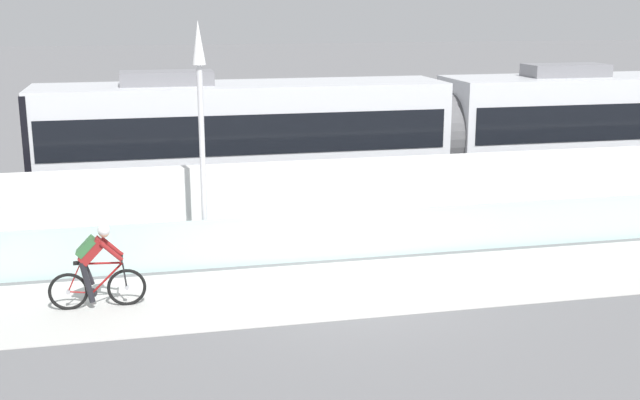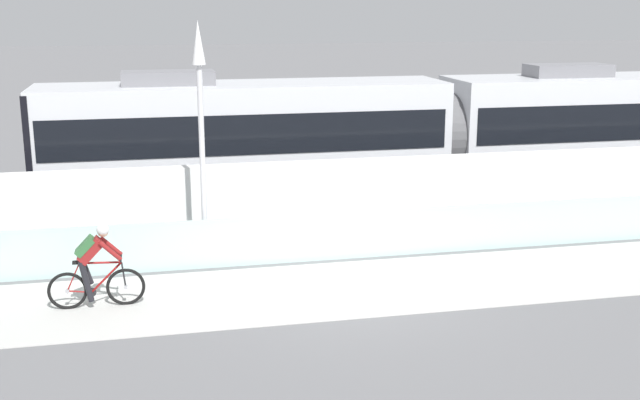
{
  "view_description": "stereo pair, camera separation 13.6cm",
  "coord_description": "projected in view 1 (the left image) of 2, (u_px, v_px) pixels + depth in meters",
  "views": [
    {
      "loc": [
        -3.96,
        -14.51,
        5.51
      ],
      "look_at": [
        -0.16,
        2.35,
        1.25
      ],
      "focal_mm": 44.71,
      "sensor_mm": 36.0,
      "label": 1
    },
    {
      "loc": [
        -3.83,
        -14.54,
        5.51
      ],
      "look_at": [
        -0.16,
        2.35,
        1.25
      ],
      "focal_mm": 44.71,
      "sensor_mm": 36.0,
      "label": 2
    }
  ],
  "objects": [
    {
      "name": "tram_rail_far",
      "position": [
        286.0,
        199.0,
        23.08
      ],
      "size": [
        32.0,
        0.08,
        0.01
      ],
      "primitive_type": "cube",
      "color": "#595654",
      "rests_on": "ground"
    },
    {
      "name": "tram_rail_near",
      "position": [
        295.0,
        212.0,
        21.72
      ],
      "size": [
        32.0,
        0.08,
        0.01
      ],
      "primitive_type": "cube",
      "color": "#595654",
      "rests_on": "ground"
    },
    {
      "name": "ground_plane",
      "position": [
        354.0,
        288.0,
        15.91
      ],
      "size": [
        200.0,
        200.0,
        0.0
      ],
      "primitive_type": "plane",
      "color": "slate"
    },
    {
      "name": "cyclist_on_bike",
      "position": [
        96.0,
        267.0,
        14.67
      ],
      "size": [
        1.77,
        0.58,
        1.61
      ],
      "color": "black",
      "rests_on": "ground"
    },
    {
      "name": "lamp_post_antenna",
      "position": [
        201.0,
        114.0,
        16.57
      ],
      "size": [
        0.28,
        0.28,
        5.2
      ],
      "color": "gray",
      "rests_on": "ground"
    },
    {
      "name": "bike_path_deck",
      "position": [
        354.0,
        287.0,
        15.91
      ],
      "size": [
        32.0,
        3.2,
        0.01
      ],
      "primitive_type": "cube",
      "color": "beige",
      "rests_on": "ground"
    },
    {
      "name": "glass_parapet",
      "position": [
        332.0,
        236.0,
        17.54
      ],
      "size": [
        32.0,
        0.05,
        1.07
      ],
      "primitive_type": "cube",
      "color": "silver",
      "rests_on": "ground"
    },
    {
      "name": "concrete_barrier_wall",
      "position": [
        315.0,
        200.0,
        19.14
      ],
      "size": [
        32.0,
        0.36,
        1.88
      ],
      "primitive_type": "cube",
      "color": "white",
      "rests_on": "ground"
    },
    {
      "name": "tram",
      "position": [
        442.0,
        133.0,
        22.9
      ],
      "size": [
        22.56,
        2.54,
        3.81
      ],
      "color": "silver",
      "rests_on": "ground"
    }
  ]
}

